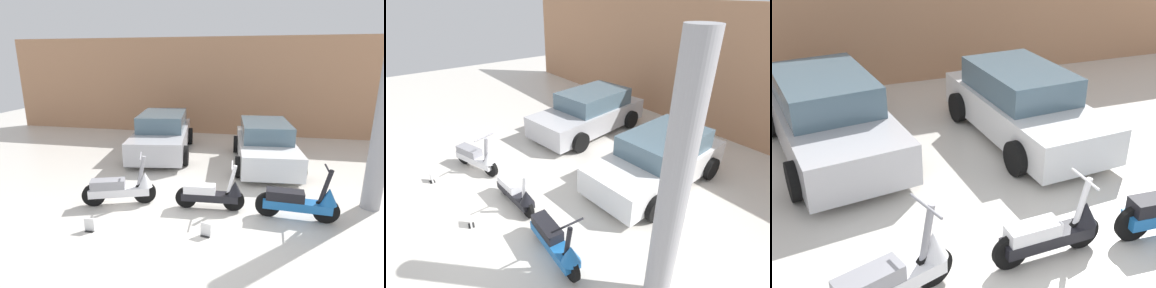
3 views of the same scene
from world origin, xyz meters
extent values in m
cylinder|color=black|center=(-1.19, 0.69, 0.25)|extent=(0.50, 0.24, 0.50)
cube|color=silver|center=(-1.71, 0.51, 0.31)|extent=(1.33, 0.70, 0.17)
cube|color=gray|center=(-1.93, 0.44, 0.49)|extent=(0.78, 0.51, 0.19)
cylinder|color=gray|center=(-1.24, 0.67, 0.75)|extent=(0.24, 0.15, 0.71)
cylinder|color=gray|center=(-1.24, 0.67, 1.10)|extent=(0.22, 0.56, 0.03)
cone|color=silver|center=(-1.17, 0.69, 0.56)|extent=(0.42, 0.42, 0.32)
cylinder|color=black|center=(0.78, 0.70, 0.23)|extent=(0.46, 0.10, 0.46)
cylinder|color=black|center=(-0.24, 0.65, 0.23)|extent=(0.46, 0.10, 0.46)
cube|color=black|center=(0.27, 0.67, 0.29)|extent=(1.21, 0.34, 0.16)
cube|color=white|center=(0.06, 0.66, 0.46)|extent=(0.68, 0.30, 0.18)
cylinder|color=white|center=(0.73, 0.70, 0.69)|extent=(0.22, 0.09, 0.65)
cylinder|color=white|center=(0.73, 0.70, 1.02)|extent=(0.06, 0.53, 0.03)
cone|color=black|center=(0.80, 0.70, 0.52)|extent=(0.32, 0.32, 0.30)
cylinder|color=black|center=(1.47, 0.60, 0.25)|extent=(0.50, 0.12, 0.50)
cube|color=#B7B7BC|center=(-1.88, 4.46, 0.50)|extent=(2.21, 4.21, 0.67)
cube|color=slate|center=(-1.91, 4.69, 1.10)|extent=(1.77, 2.43, 0.53)
cylinder|color=black|center=(-0.84, 3.34, 0.31)|extent=(0.29, 0.63, 0.61)
cylinder|color=black|center=(-2.56, 3.10, 0.31)|extent=(0.29, 0.63, 0.61)
cylinder|color=black|center=(-1.19, 5.81, 0.31)|extent=(0.29, 0.63, 0.61)
cube|color=white|center=(1.54, 3.89, 0.48)|extent=(1.86, 3.90, 0.63)
cube|color=slate|center=(1.52, 4.12, 1.04)|extent=(1.55, 2.22, 0.50)
cylinder|color=black|center=(2.45, 2.78, 0.29)|extent=(0.24, 0.59, 0.58)
cylinder|color=black|center=(0.81, 2.66, 0.29)|extent=(0.24, 0.59, 0.58)
cylinder|color=black|center=(2.27, 5.13, 0.29)|extent=(0.24, 0.59, 0.58)
cylinder|color=black|center=(0.64, 5.01, 0.29)|extent=(0.24, 0.59, 0.58)
camera|label=1|loc=(1.00, -5.14, 3.07)|focal=28.00mm
camera|label=2|loc=(5.42, -1.44, 4.34)|focal=28.00mm
camera|label=3|loc=(-2.30, -3.43, 3.94)|focal=45.00mm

